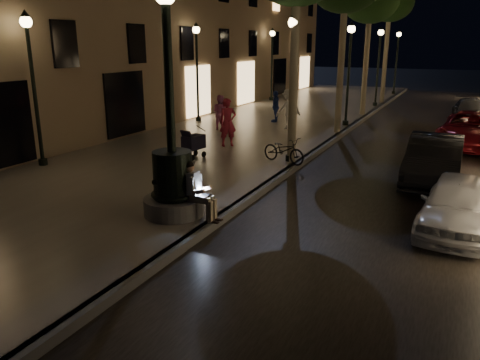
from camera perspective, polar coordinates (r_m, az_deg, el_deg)
The scene contains 25 objects.
ground at distance 22.49m, azimuth 12.84°, elevation 5.63°, with size 120.00×120.00×0.00m, color black.
cobble_lane at distance 22.04m, azimuth 20.47°, elevation 4.81°, with size 6.00×45.00×0.02m, color black.
promenade at distance 23.65m, azimuth 3.33°, elevation 6.77°, with size 8.00×45.00×0.20m, color slate.
curb_strip at distance 22.47m, azimuth 12.85°, elevation 5.88°, with size 0.25×45.00×0.20m, color #59595B.
fountain_lamppost at distance 10.75m, azimuth -8.21°, elevation 0.94°, with size 1.40×1.40×5.21m.
seated_man_laptop at distance 10.53m, azimuth -5.37°, elevation -1.08°, with size 0.94×0.32×1.32m.
tree_third at distance 27.16m, azimuth 15.62°, elevation 20.26°, with size 3.00×3.00×7.20m.
tree_far at distance 33.07m, azimuth 17.82°, elevation 19.81°, with size 3.00×3.00×7.50m.
lamp_curb_a at distance 15.48m, azimuth 6.41°, elevation 13.30°, with size 0.36×0.36×4.81m.
lamp_curb_b at distance 23.18m, azimuth 13.19°, elevation 13.98°, with size 0.36×0.36×4.81m.
lamp_curb_c at distance 31.03m, azimuth 16.59°, elevation 14.25°, with size 0.36×0.36×4.81m.
lamp_curb_d at distance 38.94m, azimuth 18.61°, elevation 14.39°, with size 0.36×0.36×4.81m.
lamp_left_a at distance 16.19m, azimuth -24.05°, elevation 12.15°, with size 0.36×0.36×4.81m.
lamp_left_b at distance 23.95m, azimuth -5.28°, elevation 14.40°, with size 0.36×0.36×4.81m.
lamp_left_c at distance 32.95m, azimuth 3.92°, elevation 14.96°, with size 0.36×0.36×4.81m.
stroller at distance 16.16m, azimuth -5.71°, elevation 4.60°, with size 0.59×1.12×1.13m.
car_front at distance 11.42m, azimuth 25.01°, elevation -2.69°, with size 1.45×3.61×1.23m, color #B3B5BC.
car_second at distance 15.03m, azimuth 22.57°, elevation 2.27°, with size 1.48×4.26×1.40m, color black.
car_third at distance 21.07m, azimuth 26.39°, elevation 5.53°, with size 2.29×4.96×1.38m, color maroon.
car_rear at distance 27.29m, azimuth 26.39°, elevation 7.51°, with size 1.75×4.30×1.25m, color #333338.
pedestrian_red at distance 18.01m, azimuth -1.49°, elevation 7.03°, with size 0.67×0.44×1.83m, color #AA2238.
pedestrian_pink at distance 21.56m, azimuth -2.43°, elevation 8.24°, with size 0.77×0.60×1.58m, color pink.
pedestrian_white at distance 21.87m, azimuth 5.94°, elevation 8.62°, with size 1.18×0.68×1.83m, color white.
pedestrian_blue at distance 23.78m, azimuth 4.37°, elevation 8.94°, with size 0.91×0.38×1.56m, color navy.
bicycle at distance 15.57m, azimuth 5.36°, elevation 3.66°, with size 0.57×1.65×0.87m, color black.
Camera 1 is at (4.81, -6.59, 4.05)m, focal length 35.00 mm.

